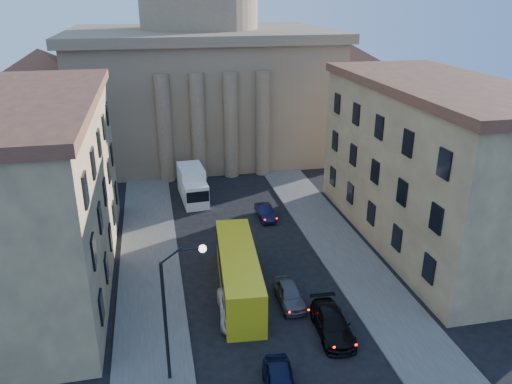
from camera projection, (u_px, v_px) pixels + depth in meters
sidewalk_left at (150, 290)px, 38.77m from camera, size 5.00×60.00×0.15m
sidewalk_right at (356, 267)px, 42.04m from camera, size 5.00×60.00×0.15m
church at (201, 67)px, 70.06m from camera, size 68.02×28.76×36.60m
building_left at (29, 192)px, 38.03m from camera, size 11.60×26.60×14.70m
building_right at (433, 163)px, 44.59m from camera, size 11.60×26.60×14.70m
street_lamp at (174, 304)px, 28.04m from camera, size 2.62×0.44×8.83m
car_left_near at (280, 384)px, 28.53m from camera, size 2.34×4.68×1.53m
car_left_mid at (236, 308)px, 35.36m from camera, size 2.81×5.49×1.49m
car_right_mid at (332, 324)px, 33.67m from camera, size 2.47×5.45×1.55m
car_right_far at (290, 294)px, 37.05m from camera, size 1.88×4.45×1.50m
car_right_distant at (265, 212)px, 51.09m from camera, size 1.49×4.06×1.33m
city_bus at (239, 271)px, 38.02m from camera, size 3.73×12.22×3.39m
box_truck at (193, 185)px, 55.30m from camera, size 3.00×6.71×3.60m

